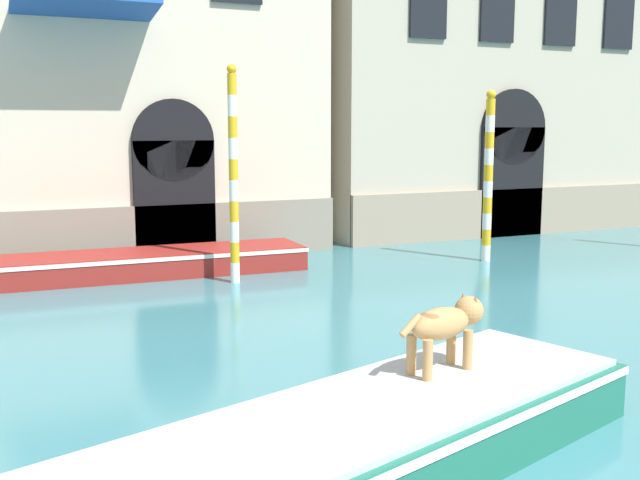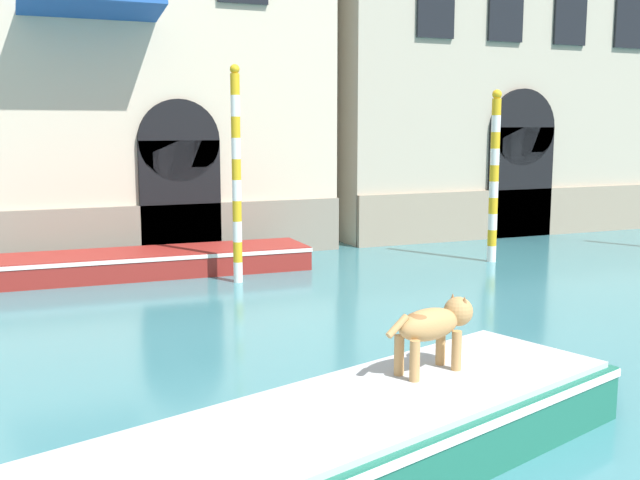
% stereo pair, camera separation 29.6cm
% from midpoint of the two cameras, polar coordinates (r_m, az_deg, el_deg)
% --- Properties ---
extents(palazzo_right, '(10.88, 6.13, 13.87)m').
position_cam_midpoint_polar(palazzo_right, '(24.72, 10.72, 17.40)').
color(palazzo_right, '#B2A893').
rests_on(palazzo_right, ground_plane).
extents(boat_foreground, '(6.75, 3.66, 0.63)m').
position_cam_midpoint_polar(boat_foreground, '(6.76, 0.99, -15.31)').
color(boat_foreground, '#1E6651').
rests_on(boat_foreground, ground_plane).
extents(dog_on_deck, '(1.10, 0.49, 0.74)m').
position_cam_midpoint_polar(dog_on_deck, '(7.65, 8.49, -6.33)').
color(dog_on_deck, tan).
rests_on(dog_on_deck, boat_foreground).
extents(boat_moored_near_palazzo, '(6.68, 1.76, 0.51)m').
position_cam_midpoint_polar(boat_moored_near_palazzo, '(16.09, -13.50, -1.68)').
color(boat_moored_near_palazzo, maroon).
rests_on(boat_moored_near_palazzo, ground_plane).
extents(mooring_pole_0, '(0.22, 0.22, 3.90)m').
position_cam_midpoint_polar(mooring_pole_0, '(17.52, 12.23, 4.79)').
color(mooring_pole_0, white).
rests_on(mooring_pole_0, ground_plane).
extents(mooring_pole_1, '(0.19, 0.19, 4.27)m').
position_cam_midpoint_polar(mooring_pole_1, '(14.78, -7.18, 4.95)').
color(mooring_pole_1, white).
rests_on(mooring_pole_1, ground_plane).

